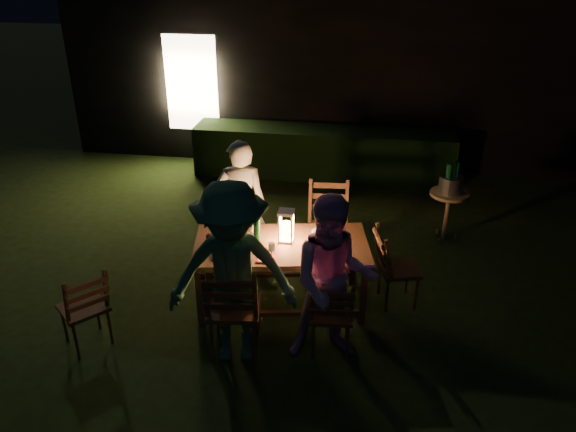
% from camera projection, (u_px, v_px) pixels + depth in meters
% --- Properties ---
extents(garden_envelope, '(40.00, 40.00, 3.20)m').
position_uv_depth(garden_envelope, '(362.00, 53.00, 10.73)').
color(garden_envelope, black).
rests_on(garden_envelope, ground).
extents(dining_table, '(1.92, 1.20, 0.75)m').
position_uv_depth(dining_table, '(281.00, 250.00, 5.81)').
color(dining_table, '#452917').
rests_on(dining_table, ground).
extents(chair_near_left, '(0.54, 0.57, 1.08)m').
position_uv_depth(chair_near_left, '(235.00, 324.00, 5.26)').
color(chair_near_left, '#452917').
rests_on(chair_near_left, ground).
extents(chair_near_right, '(0.43, 0.46, 0.90)m').
position_uv_depth(chair_near_right, '(330.00, 326.00, 5.31)').
color(chair_near_right, '#452917').
rests_on(chair_near_right, ground).
extents(chair_far_left, '(0.52, 0.55, 0.94)m').
position_uv_depth(chair_far_left, '(242.00, 246.00, 6.66)').
color(chair_far_left, '#452917').
rests_on(chair_far_left, ground).
extents(chair_far_right, '(0.50, 0.54, 1.06)m').
position_uv_depth(chair_far_right, '(327.00, 242.00, 6.67)').
color(chair_far_right, '#452917').
rests_on(chair_far_right, ground).
extents(chair_end, '(0.52, 0.50, 0.91)m').
position_uv_depth(chair_end, '(396.00, 280.00, 6.02)').
color(chair_end, '#452917').
rests_on(chair_end, ground).
extents(chair_spare, '(0.60, 0.59, 0.91)m').
position_uv_depth(chair_spare, '(87.00, 320.00, 5.39)').
color(chair_spare, '#452917').
rests_on(chair_spare, ground).
extents(person_house_side, '(0.64, 0.48, 1.59)m').
position_uv_depth(person_house_side, '(241.00, 206.00, 6.47)').
color(person_house_side, beige).
rests_on(person_house_side, ground).
extents(person_opp_right, '(0.90, 0.76, 1.64)m').
position_uv_depth(person_opp_right, '(333.00, 281.00, 5.02)').
color(person_opp_right, '#C084B5').
rests_on(person_opp_right, ground).
extents(person_opp_left, '(1.26, 0.86, 1.79)m').
position_uv_depth(person_opp_left, '(232.00, 275.00, 4.96)').
color(person_opp_left, '#336645').
rests_on(person_opp_left, ground).
extents(lantern, '(0.16, 0.16, 0.35)m').
position_uv_depth(lantern, '(286.00, 228.00, 5.75)').
color(lantern, white).
rests_on(lantern, dining_table).
extents(plate_far_left, '(0.25, 0.25, 0.01)m').
position_uv_depth(plate_far_left, '(229.00, 234.00, 5.95)').
color(plate_far_left, white).
rests_on(plate_far_left, dining_table).
extents(plate_near_left, '(0.25, 0.25, 0.01)m').
position_uv_depth(plate_near_left, '(226.00, 255.00, 5.56)').
color(plate_near_left, white).
rests_on(plate_near_left, dining_table).
extents(plate_far_right, '(0.25, 0.25, 0.01)m').
position_uv_depth(plate_far_right, '(323.00, 232.00, 5.98)').
color(plate_far_right, white).
rests_on(plate_far_right, dining_table).
extents(plate_near_right, '(0.25, 0.25, 0.01)m').
position_uv_depth(plate_near_right, '(327.00, 253.00, 5.59)').
color(plate_near_right, white).
rests_on(plate_near_right, dining_table).
extents(wineglass_a, '(0.06, 0.06, 0.18)m').
position_uv_depth(wineglass_a, '(253.00, 224.00, 5.98)').
color(wineglass_a, '#59070F').
rests_on(wineglass_a, dining_table).
extents(wineglass_b, '(0.06, 0.06, 0.18)m').
position_uv_depth(wineglass_b, '(210.00, 243.00, 5.61)').
color(wineglass_b, '#59070F').
rests_on(wineglass_b, dining_table).
extents(wineglass_c, '(0.06, 0.06, 0.18)m').
position_uv_depth(wineglass_c, '(312.00, 249.00, 5.49)').
color(wineglass_c, '#59070F').
rests_on(wineglass_c, dining_table).
extents(wineglass_d, '(0.06, 0.06, 0.18)m').
position_uv_depth(wineglass_d, '(340.00, 227.00, 5.91)').
color(wineglass_d, '#59070F').
rests_on(wineglass_d, dining_table).
extents(wineglass_e, '(0.06, 0.06, 0.18)m').
position_uv_depth(wineglass_e, '(272.00, 251.00, 5.47)').
color(wineglass_e, silver).
rests_on(wineglass_e, dining_table).
extents(bottle_table, '(0.07, 0.07, 0.28)m').
position_uv_depth(bottle_table, '(257.00, 232.00, 5.71)').
color(bottle_table, '#0F471E').
rests_on(bottle_table, dining_table).
extents(napkin_left, '(0.18, 0.14, 0.01)m').
position_uv_depth(napkin_left, '(267.00, 259.00, 5.48)').
color(napkin_left, red).
rests_on(napkin_left, dining_table).
extents(napkin_right, '(0.18, 0.14, 0.01)m').
position_uv_depth(napkin_right, '(338.00, 257.00, 5.52)').
color(napkin_right, red).
rests_on(napkin_right, dining_table).
extents(phone, '(0.14, 0.07, 0.01)m').
position_uv_depth(phone, '(219.00, 259.00, 5.49)').
color(phone, black).
rests_on(phone, dining_table).
extents(side_table, '(0.49, 0.49, 0.67)m').
position_uv_depth(side_table, '(449.00, 198.00, 7.16)').
color(side_table, brown).
rests_on(side_table, ground).
extents(ice_bucket, '(0.30, 0.30, 0.22)m').
position_uv_depth(ice_bucket, '(451.00, 185.00, 7.07)').
color(ice_bucket, '#A5A8AD').
rests_on(ice_bucket, side_table).
extents(bottle_bucket_a, '(0.07, 0.07, 0.32)m').
position_uv_depth(bottle_bucket_a, '(448.00, 182.00, 7.02)').
color(bottle_bucket_a, '#0F471E').
rests_on(bottle_bucket_a, side_table).
extents(bottle_bucket_b, '(0.07, 0.07, 0.32)m').
position_uv_depth(bottle_bucket_b, '(455.00, 180.00, 7.08)').
color(bottle_bucket_b, '#0F471E').
rests_on(bottle_bucket_b, side_table).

